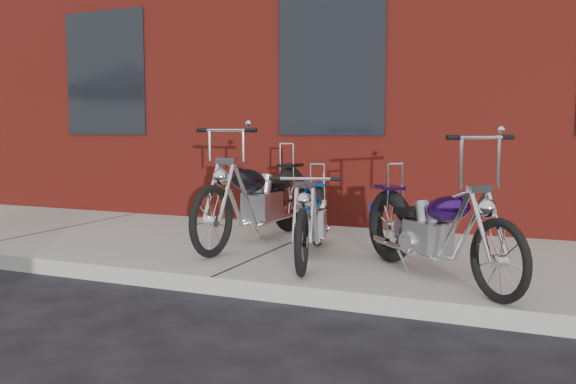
% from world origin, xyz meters
% --- Properties ---
extents(ground, '(120.00, 120.00, 0.00)m').
position_xyz_m(ground, '(0.00, 0.00, 0.00)').
color(ground, black).
rests_on(ground, ground).
extents(sidewalk, '(22.00, 3.00, 0.15)m').
position_xyz_m(sidewalk, '(0.00, 1.50, 0.07)').
color(sidewalk, '#9F9E9C').
rests_on(sidewalk, ground).
extents(chopper_purple, '(1.55, 1.56, 1.18)m').
position_xyz_m(chopper_purple, '(1.69, 0.69, 0.53)').
color(chopper_purple, black).
rests_on(chopper_purple, sidewalk).
extents(chopper_blue, '(0.67, 1.95, 0.86)m').
position_xyz_m(chopper_blue, '(0.49, 1.05, 0.51)').
color(chopper_blue, black).
rests_on(chopper_blue, sidewalk).
extents(chopper_third, '(0.59, 2.43, 1.23)m').
position_xyz_m(chopper_third, '(-0.34, 1.61, 0.59)').
color(chopper_third, black).
rests_on(chopper_third, sidewalk).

